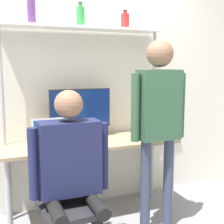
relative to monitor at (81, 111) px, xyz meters
name	(u,v)px	position (x,y,z in m)	size (l,w,h in m)	color
wall_back	(80,81)	(0.05, 0.19, 0.30)	(8.00, 0.06, 2.70)	silver
desk	(90,150)	(0.05, -0.15, -0.37)	(1.72, 0.61, 0.77)	tan
shelf_unit	(84,57)	(0.05, 0.01, 0.55)	(1.63, 0.28, 1.89)	white
monitor	(81,111)	(0.00, 0.00, 0.00)	(0.63, 0.22, 0.51)	#333338
laptop	(52,139)	(-0.34, -0.23, -0.21)	(0.35, 0.26, 0.26)	silver
cell_phone	(79,145)	(-0.10, -0.26, -0.27)	(0.07, 0.15, 0.01)	black
office_chair	(70,224)	(-0.32, -0.75, -0.79)	(0.56, 0.56, 0.89)	black
person_seated	(71,163)	(-0.31, -0.80, -0.27)	(0.63, 0.47, 1.34)	black
person_standing	(158,112)	(0.52, -0.66, 0.06)	(0.53, 0.23, 1.73)	#38425B
bottle_red	(125,21)	(0.49, 0.01, 0.92)	(0.09, 0.09, 0.19)	maroon
bottle_green	(81,16)	(0.02, 0.01, 0.94)	(0.08, 0.08, 0.23)	#2D8C3F
bottle_purple	(31,12)	(-0.45, 0.01, 0.95)	(0.08, 0.08, 0.27)	#593372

